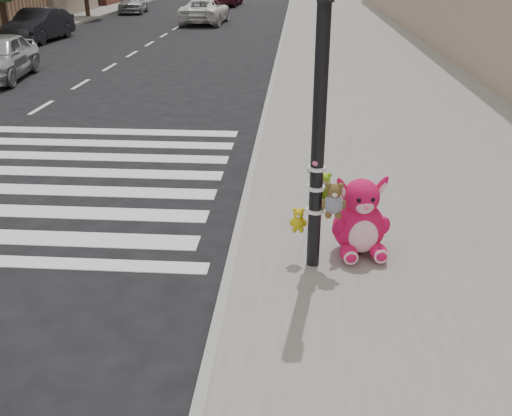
# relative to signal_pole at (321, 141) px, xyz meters

# --- Properties ---
(ground) EXTENTS (120.00, 120.00, 0.00)m
(ground) POSITION_rel_signal_pole_xyz_m (-2.63, -1.81, -1.78)
(ground) COLOR black
(ground) RESTS_ON ground
(sidewalk_near) EXTENTS (7.00, 80.00, 0.14)m
(sidewalk_near) POSITION_rel_signal_pole_xyz_m (2.37, 8.19, -1.71)
(sidewalk_near) COLOR slate
(sidewalk_near) RESTS_ON ground
(curb_edge) EXTENTS (0.12, 80.00, 0.15)m
(curb_edge) POSITION_rel_signal_pole_xyz_m (-1.08, 8.19, -1.71)
(curb_edge) COLOR gray
(curb_edge) RESTS_ON ground
(signal_pole) EXTENTS (0.69, 0.49, 4.00)m
(signal_pole) POSITION_rel_signal_pole_xyz_m (0.00, 0.00, 0.00)
(signal_pole) COLOR black
(signal_pole) RESTS_ON sidewalk_near
(pink_bunny) EXTENTS (0.78, 0.87, 1.08)m
(pink_bunny) POSITION_rel_signal_pole_xyz_m (0.57, 0.36, -1.20)
(pink_bunny) COLOR #D91251
(pink_bunny) RESTS_ON sidewalk_near
(red_teddy) EXTENTS (0.16, 0.13, 0.21)m
(red_teddy) POSITION_rel_signal_pole_xyz_m (0.77, 0.59, -1.53)
(red_teddy) COLOR #B31120
(red_teddy) RESTS_ON sidewalk_near
(car_dark_far) EXTENTS (1.81, 4.57, 1.48)m
(car_dark_far) POSITION_rel_signal_pole_xyz_m (-12.43, 20.61, -1.04)
(car_dark_far) COLOR black
(car_dark_far) RESTS_ON ground
(car_white_near) EXTENTS (2.52, 5.18, 1.42)m
(car_white_near) POSITION_rel_signal_pole_xyz_m (-5.85, 28.70, -1.07)
(car_white_near) COLOR silver
(car_white_near) RESTS_ON ground
(car_silver_deep) EXTENTS (2.08, 4.30, 1.42)m
(car_silver_deep) POSITION_rel_signal_pole_xyz_m (-11.88, 35.04, -1.07)
(car_silver_deep) COLOR #B6B6BB
(car_silver_deep) RESTS_ON ground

